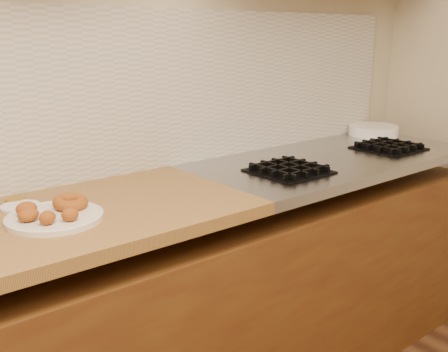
% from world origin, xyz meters
% --- Properties ---
extents(wall_back, '(4.00, 0.02, 2.70)m').
position_xyz_m(wall_back, '(0.00, 2.00, 1.35)').
color(wall_back, '#BFB192').
rests_on(wall_back, ground).
extents(stovetop, '(1.30, 0.62, 0.04)m').
position_xyz_m(stovetop, '(1.15, 1.69, 0.88)').
color(stovetop, '#9EA0A5').
rests_on(stovetop, base_cabinet).
extents(backsplash, '(3.60, 0.02, 0.60)m').
position_xyz_m(backsplash, '(0.00, 1.99, 1.20)').
color(backsplash, beige).
rests_on(backsplash, wall_back).
extents(burner_grates, '(0.91, 0.26, 0.03)m').
position_xyz_m(burner_grates, '(1.13, 1.61, 0.91)').
color(burner_grates, black).
rests_on(burner_grates, stovetop).
extents(donut_plate, '(0.27, 0.27, 0.02)m').
position_xyz_m(donut_plate, '(-0.10, 1.66, 0.91)').
color(donut_plate, silver).
rests_on(donut_plate, butcher_block).
extents(ring_donut, '(0.14, 0.14, 0.05)m').
position_xyz_m(ring_donut, '(-0.04, 1.69, 0.93)').
color(ring_donut, '#9E5012').
rests_on(ring_donut, donut_plate).
extents(fried_dough_chunks, '(0.15, 0.18, 0.04)m').
position_xyz_m(fried_dough_chunks, '(-0.14, 1.65, 0.93)').
color(fried_dough_chunks, '#9E5012').
rests_on(fried_dough_chunks, donut_plate).
extents(tub_lid, '(0.14, 0.14, 0.01)m').
position_xyz_m(tub_lid, '(-0.13, 1.83, 0.90)').
color(tub_lid, silver).
rests_on(tub_lid, butcher_block).
extents(brass_jar_lid, '(0.07, 0.07, 0.01)m').
position_xyz_m(brass_jar_lid, '(-0.12, 1.91, 0.91)').
color(brass_jar_lid, '#B88D29').
rests_on(brass_jar_lid, butcher_block).
extents(plate_stack, '(0.25, 0.25, 0.05)m').
position_xyz_m(plate_stack, '(1.68, 1.86, 0.92)').
color(plate_stack, white).
rests_on(plate_stack, stovetop).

